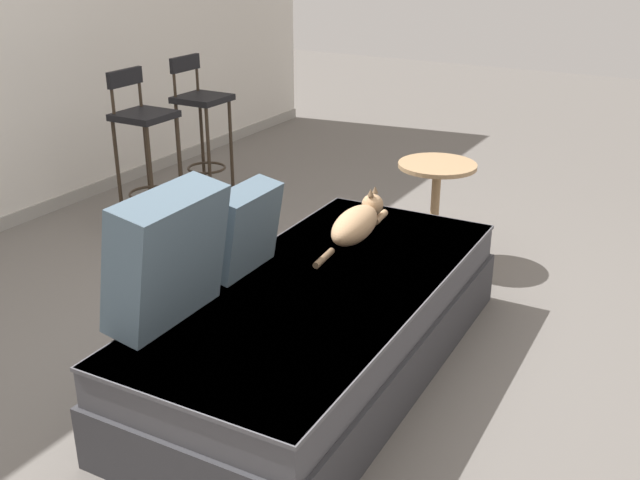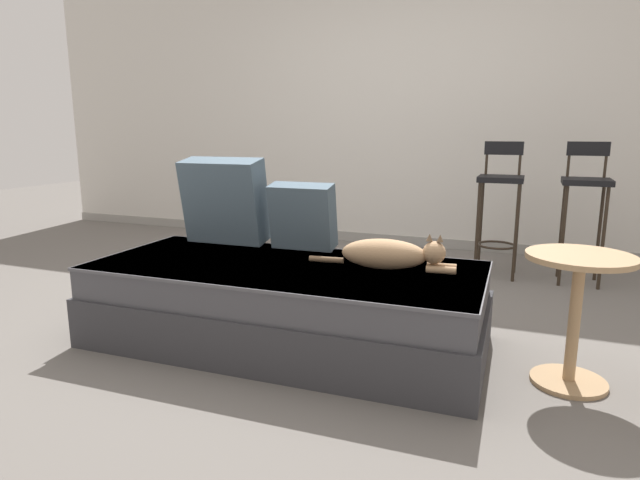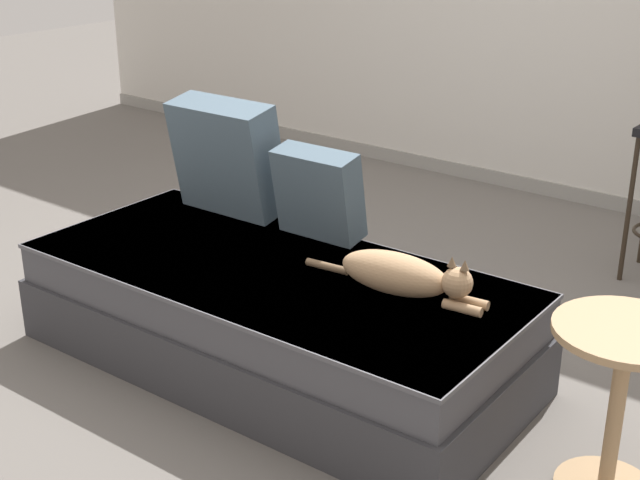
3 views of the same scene
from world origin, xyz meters
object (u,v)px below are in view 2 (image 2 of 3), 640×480
object	(u,v)px
throw_pillow_corner	(225,201)
bar_stool_near_window	(500,198)
throw_pillow_middle	(303,216)
bar_stool_by_doorway	(585,200)
cat	(390,254)
side_table	(576,301)
couch	(286,303)

from	to	relation	value
throw_pillow_corner	bar_stool_near_window	bearing A→B (deg)	44.38
throw_pillow_middle	bar_stool_by_doorway	bearing A→B (deg)	42.84
bar_stool_near_window	bar_stool_by_doorway	bearing A→B (deg)	0.04
throw_pillow_middle	bar_stool_near_window	bearing A→B (deg)	55.71
bar_stool_by_doorway	throw_pillow_corner	bearing A→B (deg)	-144.76
cat	bar_stool_near_window	size ratio (longest dim) A/B	0.74
throw_pillow_middle	side_table	xyz separation A→B (m)	(1.41, -0.33, -0.23)
cat	bar_stool_near_window	world-z (taller)	bar_stool_near_window
bar_stool_near_window	throw_pillow_corner	bearing A→B (deg)	-135.62
couch	bar_stool_near_window	world-z (taller)	bar_stool_near_window
couch	bar_stool_by_doorway	distance (m)	2.37
couch	bar_stool_near_window	size ratio (longest dim) A/B	2.01
throw_pillow_corner	bar_stool_by_doorway	xyz separation A→B (m)	(2.06, 1.45, -0.07)
side_table	throw_pillow_middle	bearing A→B (deg)	166.95
couch	side_table	size ratio (longest dim) A/B	3.47
couch	cat	bearing A→B (deg)	11.48
bar_stool_near_window	bar_stool_by_doorway	world-z (taller)	bar_stool_by_doorway
throw_pillow_corner	cat	distance (m)	1.12
throw_pillow_corner	side_table	bearing A→B (deg)	-9.39
throw_pillow_corner	bar_stool_by_doorway	size ratio (longest dim) A/B	0.51
couch	throw_pillow_corner	bearing A→B (deg)	148.32
throw_pillow_corner	bar_stool_near_window	size ratio (longest dim) A/B	0.51
throw_pillow_corner	side_table	world-z (taller)	throw_pillow_corner
bar_stool_near_window	cat	bearing A→B (deg)	-103.53
bar_stool_by_doorway	bar_stool_near_window	bearing A→B (deg)	-179.96
couch	throw_pillow_corner	distance (m)	0.80
couch	throw_pillow_corner	size ratio (longest dim) A/B	3.93
bar_stool_by_doorway	throw_pillow_middle	bearing A→B (deg)	-137.16
couch	bar_stool_by_doorway	size ratio (longest dim) A/B	2.01
couch	throw_pillow_corner	world-z (taller)	throw_pillow_corner
throw_pillow_middle	cat	bearing A→B (deg)	-23.53
couch	bar_stool_near_window	bearing A→B (deg)	62.77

